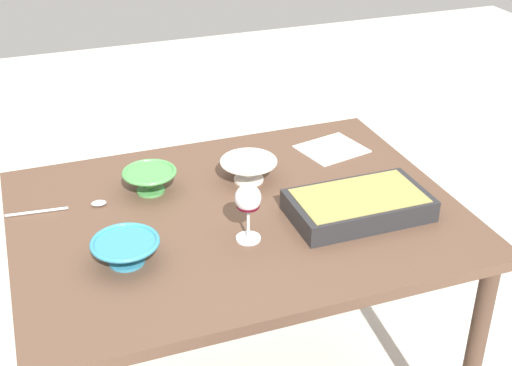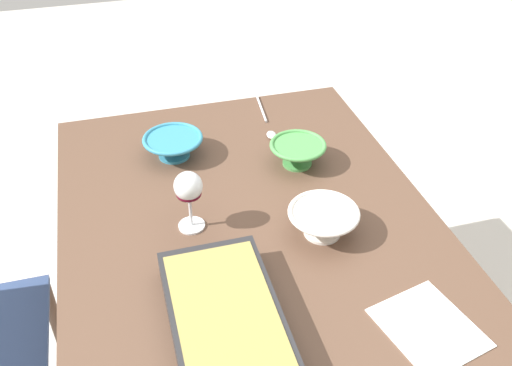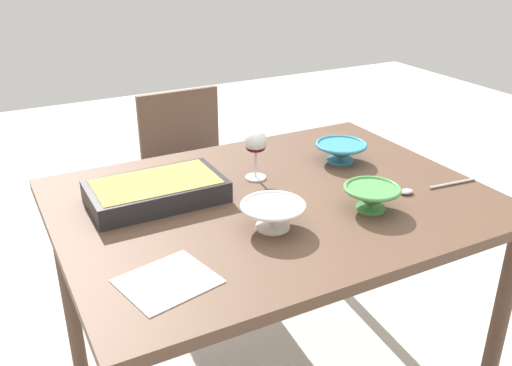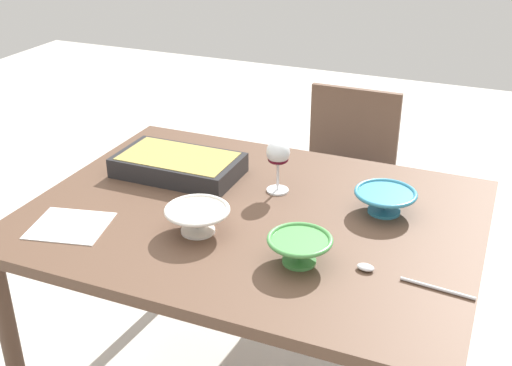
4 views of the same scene
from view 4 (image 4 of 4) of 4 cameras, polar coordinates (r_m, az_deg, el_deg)
dining_table at (r=1.86m, az=-0.23°, el=-4.73°), size 1.27×0.96×0.76m
chair at (r=2.64m, az=7.81°, el=-0.18°), size 0.39×0.39×0.85m
wine_glass at (r=1.89m, az=1.99°, el=2.43°), size 0.07×0.07×0.17m
casserole_dish at (r=2.05m, az=-6.94°, el=1.70°), size 0.39×0.22×0.06m
mixing_bowl at (r=1.58m, az=3.91°, el=-5.83°), size 0.16×0.16×0.07m
small_bowl at (r=1.84m, az=11.45°, el=-1.50°), size 0.18×0.18×0.07m
serving_bowl at (r=1.71m, az=-5.24°, el=-3.15°), size 0.18×0.18×0.07m
serving_spoon at (r=1.57m, az=12.03°, el=-8.03°), size 0.28×0.05×0.01m
napkin at (r=1.82m, az=-16.26°, el=-3.68°), size 0.24×0.22×0.00m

